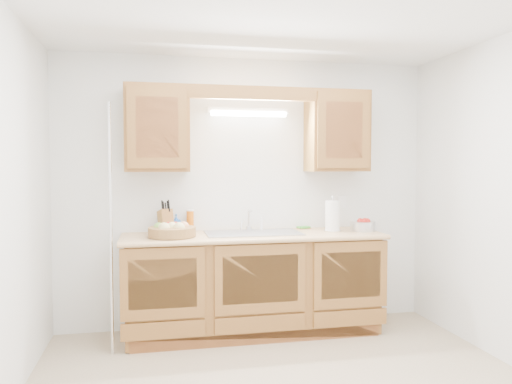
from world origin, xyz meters
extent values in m
plane|color=white|center=(0.00, 0.00, 2.50)|extent=(3.50, 3.50, 0.00)
cube|color=silver|center=(0.00, 1.50, 1.25)|extent=(3.50, 0.02, 2.50)
cube|color=silver|center=(0.00, -1.50, 1.25)|extent=(3.50, 0.02, 2.50)
cube|color=olive|center=(0.00, 1.20, 0.44)|extent=(2.20, 0.60, 0.86)
cube|color=tan|center=(0.00, 1.19, 0.88)|extent=(2.30, 0.63, 0.04)
cube|color=olive|center=(-0.83, 1.33, 1.83)|extent=(0.55, 0.33, 0.75)
cube|color=olive|center=(0.83, 1.33, 1.83)|extent=(0.55, 0.33, 0.75)
cube|color=olive|center=(0.00, 1.19, 2.14)|extent=(2.20, 0.05, 0.12)
cylinder|color=white|center=(0.00, 1.40, 1.98)|extent=(0.70, 0.05, 0.05)
cube|color=white|center=(0.00, 1.43, 2.01)|extent=(0.76, 0.06, 0.05)
cube|color=#9E9EA3|center=(0.00, 1.21, 0.90)|extent=(0.84, 0.46, 0.01)
cube|color=#9E9EA3|center=(-0.21, 1.21, 0.82)|extent=(0.39, 0.40, 0.16)
cube|color=#9E9EA3|center=(0.21, 1.21, 0.82)|extent=(0.39, 0.40, 0.16)
cylinder|color=silver|center=(0.00, 1.41, 0.92)|extent=(0.06, 0.06, 0.04)
cylinder|color=silver|center=(0.00, 1.41, 1.00)|extent=(0.02, 0.02, 0.16)
cylinder|color=silver|center=(0.00, 1.35, 1.09)|extent=(0.02, 0.12, 0.02)
cylinder|color=white|center=(0.12, 1.41, 0.96)|extent=(0.03, 0.03, 0.12)
cylinder|color=silver|center=(-1.20, 0.94, 1.00)|extent=(0.03, 0.03, 2.00)
cube|color=white|center=(0.95, 1.49, 1.15)|extent=(0.08, 0.01, 0.12)
cylinder|color=#A37941|center=(-0.72, 1.12, 0.94)|extent=(0.51, 0.51, 0.08)
sphere|color=#D8C67F|center=(-0.78, 1.08, 0.98)|extent=(0.10, 0.10, 0.10)
sphere|color=#D8C67F|center=(-0.66, 1.07, 0.98)|extent=(0.10, 0.10, 0.10)
sphere|color=tan|center=(-0.62, 1.17, 0.98)|extent=(0.09, 0.09, 0.09)
sphere|color=#B41C14|center=(-0.74, 1.19, 0.98)|extent=(0.09, 0.09, 0.09)
sphere|color=#72A53F|center=(-0.83, 1.16, 0.98)|extent=(0.09, 0.09, 0.09)
sphere|color=#D8C67F|center=(-0.72, 1.11, 0.98)|extent=(0.10, 0.10, 0.10)
sphere|color=#B41C14|center=(-0.68, 1.22, 0.98)|extent=(0.08, 0.08, 0.08)
cube|color=olive|center=(-0.76, 1.36, 1.01)|extent=(0.16, 0.20, 0.24)
cylinder|color=black|center=(-0.79, 1.34, 1.13)|extent=(0.03, 0.04, 0.09)
cylinder|color=black|center=(-0.76, 1.34, 1.13)|extent=(0.03, 0.04, 0.09)
cylinder|color=black|center=(-0.73, 1.34, 1.14)|extent=(0.03, 0.04, 0.09)
cylinder|color=black|center=(-0.78, 1.38, 1.14)|extent=(0.03, 0.04, 0.09)
cylinder|color=black|center=(-0.74, 1.38, 1.15)|extent=(0.03, 0.04, 0.09)
cylinder|color=black|center=(-0.79, 1.40, 1.15)|extent=(0.03, 0.04, 0.09)
cylinder|color=black|center=(-0.73, 1.40, 1.15)|extent=(0.03, 0.04, 0.09)
cylinder|color=#CC5E0B|center=(-0.54, 1.44, 1.00)|extent=(0.08, 0.08, 0.19)
cylinder|color=white|center=(-0.54, 1.44, 1.10)|extent=(0.07, 0.07, 0.01)
imported|color=blue|center=(-0.67, 1.44, 0.98)|extent=(0.08, 0.08, 0.16)
cube|color=#CC333F|center=(0.54, 1.43, 0.90)|extent=(0.13, 0.10, 0.01)
cube|color=green|center=(0.54, 1.43, 0.91)|extent=(0.13, 0.10, 0.02)
cylinder|color=silver|center=(0.74, 1.20, 0.91)|extent=(0.16, 0.16, 0.01)
cylinder|color=silver|center=(0.74, 1.20, 1.06)|extent=(0.02, 0.02, 0.32)
cylinder|color=white|center=(0.74, 1.20, 1.05)|extent=(0.17, 0.17, 0.27)
sphere|color=silver|center=(0.74, 1.20, 1.22)|extent=(0.02, 0.02, 0.02)
cylinder|color=silver|center=(1.03, 1.17, 0.94)|extent=(0.28, 0.28, 0.09)
sphere|color=#B41C14|center=(1.00, 1.17, 0.99)|extent=(0.06, 0.06, 0.06)
sphere|color=#B41C14|center=(1.06, 1.19, 0.99)|extent=(0.06, 0.06, 0.06)
sphere|color=#B41C14|center=(1.03, 1.14, 0.99)|extent=(0.06, 0.06, 0.06)
sphere|color=#B41C14|center=(1.07, 1.15, 0.99)|extent=(0.06, 0.06, 0.06)
camera|label=1|loc=(-0.87, -3.13, 1.50)|focal=35.00mm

